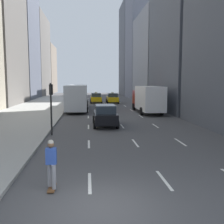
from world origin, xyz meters
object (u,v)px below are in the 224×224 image
(city_bus, at_px, (77,96))
(skateboarder, at_px, (51,162))
(taxi_second, at_px, (112,98))
(sedan_black_near, at_px, (105,115))
(traffic_light_pole, at_px, (51,100))
(taxi_lead, at_px, (96,98))
(box_truck, at_px, (148,99))

(city_bus, xyz_separation_m, skateboarder, (0.11, -25.64, -0.82))
(taxi_second, relative_size, city_bus, 0.38)
(sedan_black_near, xyz_separation_m, traffic_light_pole, (-3.95, -3.36, 1.51))
(taxi_lead, height_order, taxi_second, same)
(taxi_lead, bearing_deg, box_truck, -69.86)
(taxi_lead, xyz_separation_m, city_bus, (-2.81, -11.11, 0.91))
(sedan_black_near, bearing_deg, skateboarder, -101.89)
(taxi_second, distance_m, skateboarder, 36.47)
(sedan_black_near, bearing_deg, box_truck, 57.12)
(sedan_black_near, distance_m, skateboarder, 13.11)
(traffic_light_pole, bearing_deg, sedan_black_near, 40.40)
(city_bus, bearing_deg, taxi_lead, 75.80)
(taxi_second, distance_m, traffic_light_pole, 27.48)
(taxi_lead, height_order, traffic_light_pole, traffic_light_pole)
(box_truck, bearing_deg, city_bus, 153.73)
(taxi_second, xyz_separation_m, skateboarder, (-5.50, -36.05, 0.08))
(taxi_second, bearing_deg, skateboarder, -98.67)
(taxi_second, bearing_deg, box_truck, -79.12)
(skateboarder, distance_m, traffic_light_pole, 9.66)
(box_truck, bearing_deg, skateboarder, -111.12)
(taxi_lead, bearing_deg, taxi_second, -14.07)
(sedan_black_near, relative_size, box_truck, 0.53)
(taxi_lead, xyz_separation_m, box_truck, (5.60, -15.27, 0.83))
(box_truck, xyz_separation_m, traffic_light_pole, (-9.55, -12.03, 0.70))
(taxi_second, relative_size, sedan_black_near, 0.98)
(taxi_second, relative_size, skateboarder, 2.52)
(taxi_lead, distance_m, skateboarder, 36.86)
(taxi_lead, bearing_deg, sedan_black_near, -90.00)
(taxi_second, distance_m, city_bus, 11.86)
(taxi_lead, height_order, box_truck, box_truck)
(taxi_lead, xyz_separation_m, skateboarder, (-2.70, -36.76, 0.08))
(box_truck, height_order, skateboarder, box_truck)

